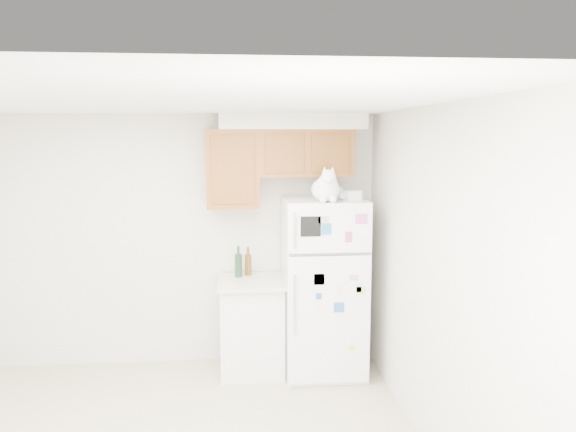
{
  "coord_description": "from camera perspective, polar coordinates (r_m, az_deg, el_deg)",
  "views": [
    {
      "loc": [
        0.52,
        -3.59,
        2.28
      ],
      "look_at": [
        1.0,
        1.55,
        1.55
      ],
      "focal_mm": 35.0,
      "sensor_mm": 36.0,
      "label": 1
    }
  ],
  "objects": [
    {
      "name": "bottle_green",
      "position": [
        5.51,
        -5.05,
        -4.62
      ],
      "size": [
        0.07,
        0.07,
        0.31
      ],
      "primitive_type": null,
      "color": "#19381E",
      "rests_on": "base_counter"
    },
    {
      "name": "cat",
      "position": [
        5.06,
        3.93,
        2.85
      ],
      "size": [
        0.32,
        0.46,
        0.33
      ],
      "color": "white",
      "rests_on": "refrigerator"
    },
    {
      "name": "refrigerator",
      "position": [
        5.45,
        3.64,
        -7.17
      ],
      "size": [
        0.76,
        0.78,
        1.7
      ],
      "color": "white",
      "rests_on": "ground_plane"
    },
    {
      "name": "storage_box_back",
      "position": [
        5.46,
        4.67,
        2.46
      ],
      "size": [
        0.21,
        0.18,
        0.1
      ],
      "primitive_type": "cube",
      "rotation": [
        0.0,
        0.0,
        -0.32
      ],
      "color": "white",
      "rests_on": "refrigerator"
    },
    {
      "name": "bottle_amber",
      "position": [
        5.58,
        -4.08,
        -4.58
      ],
      "size": [
        0.07,
        0.07,
        0.28
      ],
      "primitive_type": null,
      "color": "#593814",
      "rests_on": "base_counter"
    },
    {
      "name": "storage_box_front",
      "position": [
        5.18,
        6.52,
        2.08
      ],
      "size": [
        0.18,
        0.16,
        0.09
      ],
      "primitive_type": "cube",
      "rotation": [
        0.0,
        0.0,
        0.41
      ],
      "color": "white",
      "rests_on": "refrigerator"
    },
    {
      "name": "base_counter",
      "position": [
        5.57,
        -3.68,
        -11.0
      ],
      "size": [
        0.64,
        0.64,
        0.92
      ],
      "color": "white",
      "rests_on": "ground_plane"
    },
    {
      "name": "room_shell",
      "position": [
        3.9,
        -11.18,
        -1.05
      ],
      "size": [
        3.84,
        4.04,
        2.52
      ],
      "color": "beige",
      "rests_on": "ground_plane"
    }
  ]
}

